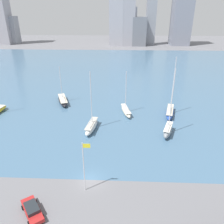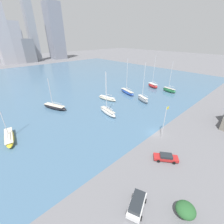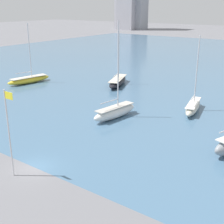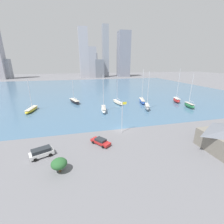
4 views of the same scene
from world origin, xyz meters
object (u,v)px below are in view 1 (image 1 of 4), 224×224
flag_pole (84,165)px  sailboat_gray (168,130)px  sailboat_blue (170,112)px  parked_sedan_red (32,210)px  sailboat_white (92,126)px  sailboat_cream (126,111)px  sailboat_black (63,100)px

flag_pole → sailboat_gray: (16.61, 18.37, -3.74)m
sailboat_blue → parked_sedan_red: 42.99m
flag_pole → sailboat_white: 20.37m
flag_pole → sailboat_white: sailboat_white is taller
parked_sedan_red → flag_pole: bearing=-1.8°
sailboat_gray → sailboat_cream: 14.95m
sailboat_cream → sailboat_black: (-19.94, 7.27, -0.05)m
sailboat_blue → sailboat_cream: 12.29m
sailboat_white → sailboat_gray: bearing=3.1°
sailboat_cream → sailboat_blue: bearing=-14.8°
sailboat_white → sailboat_black: (-11.42, 17.11, -0.19)m
parked_sedan_red → sailboat_gray: bearing=7.5°
sailboat_gray → sailboat_blue: size_ratio=0.98×
sailboat_white → sailboat_black: bearing=131.7°
flag_pole → sailboat_white: bearing=94.6°
sailboat_black → sailboat_gray: bearing=-53.2°
sailboat_black → parked_sedan_red: sailboat_black is taller
sailboat_gray → sailboat_white: 18.27m
sailboat_blue → parked_sedan_red: (-26.11, -34.16, -0.24)m
sailboat_blue → sailboat_cream: sailboat_blue is taller
sailboat_gray → sailboat_black: bearing=167.8°
flag_pole → sailboat_blue: sailboat_blue is taller
sailboat_cream → sailboat_black: 21.22m
sailboat_white → parked_sedan_red: (-5.31, -24.84, -0.27)m
parked_sedan_red → sailboat_cream: bearing=31.0°
sailboat_black → parked_sedan_red: size_ratio=2.16×
sailboat_white → sailboat_black: 20.57m
sailboat_gray → sailboat_white: bearing=-164.9°
sailboat_gray → parked_sedan_red: 33.10m
flag_pole → sailboat_black: sailboat_black is taller
sailboat_white → parked_sedan_red: 25.40m
flag_pole → sailboat_blue: bearing=56.7°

